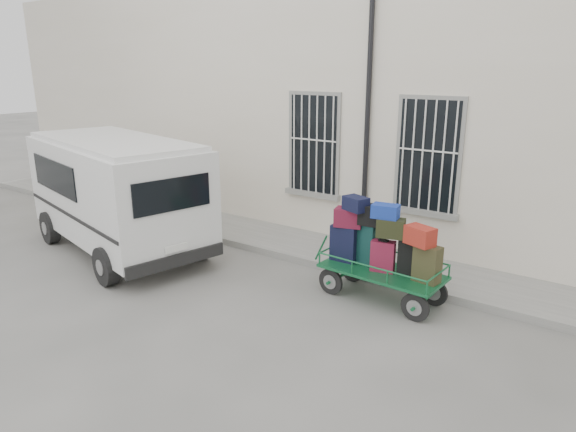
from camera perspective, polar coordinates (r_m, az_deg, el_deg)
The scene contains 5 objects.
ground at distance 9.91m, azimuth -4.63°, elevation -7.37°, with size 80.00×80.00×0.00m, color #61605C.
building at distance 13.78m, azimuth 10.15°, elevation 12.03°, with size 24.00×5.15×6.00m.
sidewalk at distance 11.53m, azimuth 2.36°, elevation -3.44°, with size 24.00×1.70×0.15m, color gray.
luggage_cart at distance 9.03m, azimuth 10.25°, elevation -3.58°, with size 2.53×1.10×1.79m.
van at distance 11.72m, azimuth -18.50°, elevation 2.96°, with size 5.30×3.16×2.50m.
Camera 1 is at (5.86, -6.93, 3.98)m, focal length 32.00 mm.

